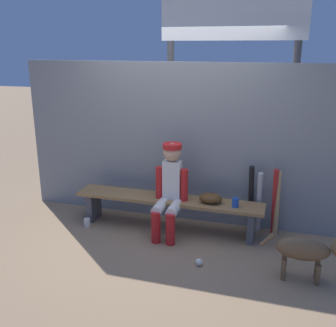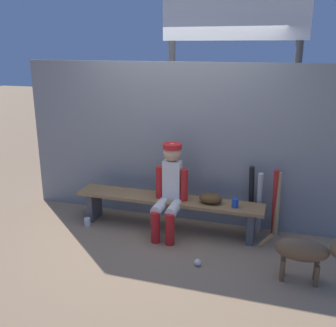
{
  "view_description": "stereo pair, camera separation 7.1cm",
  "coord_description": "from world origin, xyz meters",
  "px_view_note": "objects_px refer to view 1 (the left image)",
  "views": [
    {
      "loc": [
        1.3,
        -4.34,
        2.25
      ],
      "look_at": [
        0.0,
        0.0,
        0.88
      ],
      "focal_mm": 41.55,
      "sensor_mm": 36.0,
      "label": 1
    },
    {
      "loc": [
        1.37,
        -4.32,
        2.25
      ],
      "look_at": [
        0.0,
        0.0,
        0.88
      ],
      "focal_mm": 41.55,
      "sensor_mm": 36.0,
      "label": 2
    }
  ],
  "objects_px": {
    "bat_aluminum_black": "(251,198)",
    "bat_aluminum_silver": "(259,202)",
    "dugout_bench": "(168,205)",
    "baseball_glove": "(211,198)",
    "player_seated": "(170,187)",
    "baseball": "(199,262)",
    "scoreboard": "(237,39)",
    "dog": "(309,250)",
    "cup_on_ground": "(87,223)",
    "bat_aluminum_red": "(275,202)",
    "bat_wood_tan": "(277,204)",
    "cup_on_bench": "(235,202)"
  },
  "relations": [
    {
      "from": "player_seated",
      "to": "bat_aluminum_black",
      "type": "xyz_separation_m",
      "value": [
        0.94,
        0.39,
        -0.18
      ]
    },
    {
      "from": "baseball_glove",
      "to": "bat_wood_tan",
      "type": "xyz_separation_m",
      "value": [
        0.77,
        0.21,
        -0.07
      ]
    },
    {
      "from": "baseball_glove",
      "to": "bat_aluminum_silver",
      "type": "xyz_separation_m",
      "value": [
        0.56,
        0.24,
        -0.08
      ]
    },
    {
      "from": "baseball",
      "to": "player_seated",
      "type": "bearing_deg",
      "value": 129.14
    },
    {
      "from": "baseball",
      "to": "scoreboard",
      "type": "height_order",
      "value": "scoreboard"
    },
    {
      "from": "player_seated",
      "to": "baseball_glove",
      "type": "xyz_separation_m",
      "value": [
        0.49,
        0.11,
        -0.13
      ]
    },
    {
      "from": "dugout_bench",
      "to": "cup_on_bench",
      "type": "xyz_separation_m",
      "value": [
        0.84,
        -0.04,
        0.15
      ]
    },
    {
      "from": "player_seated",
      "to": "scoreboard",
      "type": "distance_m",
      "value": 2.2
    },
    {
      "from": "bat_wood_tan",
      "to": "baseball",
      "type": "bearing_deg",
      "value": -128.18
    },
    {
      "from": "dugout_bench",
      "to": "bat_aluminum_silver",
      "type": "xyz_separation_m",
      "value": [
        1.1,
        0.24,
        0.07
      ]
    },
    {
      "from": "cup_on_ground",
      "to": "player_seated",
      "type": "bearing_deg",
      "value": 7.05
    },
    {
      "from": "scoreboard",
      "to": "dog",
      "type": "xyz_separation_m",
      "value": [
        1.03,
        -1.83,
        -2.0
      ]
    },
    {
      "from": "dugout_bench",
      "to": "baseball_glove",
      "type": "bearing_deg",
      "value": 0.0
    },
    {
      "from": "cup_on_ground",
      "to": "dog",
      "type": "xyz_separation_m",
      "value": [
        2.67,
        -0.46,
        0.28
      ]
    },
    {
      "from": "baseball_glove",
      "to": "bat_aluminum_red",
      "type": "xyz_separation_m",
      "value": [
        0.75,
        0.21,
        -0.05
      ]
    },
    {
      "from": "dog",
      "to": "cup_on_bench",
      "type": "bearing_deg",
      "value": 140.96
    },
    {
      "from": "player_seated",
      "to": "cup_on_bench",
      "type": "distance_m",
      "value": 0.8
    },
    {
      "from": "player_seated",
      "to": "bat_aluminum_red",
      "type": "bearing_deg",
      "value": 14.4
    },
    {
      "from": "bat_aluminum_black",
      "to": "bat_aluminum_red",
      "type": "relative_size",
      "value": 1.0
    },
    {
      "from": "bat_aluminum_silver",
      "to": "baseball",
      "type": "distance_m",
      "value": 1.17
    },
    {
      "from": "bat_aluminum_black",
      "to": "bat_aluminum_silver",
      "type": "bearing_deg",
      "value": -21.28
    },
    {
      "from": "player_seated",
      "to": "baseball",
      "type": "xyz_separation_m",
      "value": [
        0.51,
        -0.63,
        -0.57
      ]
    },
    {
      "from": "bat_wood_tan",
      "to": "cup_on_bench",
      "type": "xyz_separation_m",
      "value": [
        -0.47,
        -0.25,
        0.06
      ]
    },
    {
      "from": "player_seated",
      "to": "bat_wood_tan",
      "type": "height_order",
      "value": "player_seated"
    },
    {
      "from": "cup_on_bench",
      "to": "bat_aluminum_black",
      "type": "bearing_deg",
      "value": 64.33
    },
    {
      "from": "bat_aluminum_black",
      "to": "dog",
      "type": "bearing_deg",
      "value": -56.38
    },
    {
      "from": "dugout_bench",
      "to": "cup_on_bench",
      "type": "bearing_deg",
      "value": -2.99
    },
    {
      "from": "cup_on_ground",
      "to": "cup_on_bench",
      "type": "relative_size",
      "value": 1.0
    },
    {
      "from": "bat_aluminum_black",
      "to": "bat_wood_tan",
      "type": "distance_m",
      "value": 0.32
    },
    {
      "from": "bat_aluminum_black",
      "to": "cup_on_bench",
      "type": "bearing_deg",
      "value": -115.67
    },
    {
      "from": "bat_aluminum_silver",
      "to": "bat_aluminum_red",
      "type": "xyz_separation_m",
      "value": [
        0.19,
        -0.03,
        0.03
      ]
    },
    {
      "from": "player_seated",
      "to": "baseball_glove",
      "type": "relative_size",
      "value": 4.04
    },
    {
      "from": "cup_on_bench",
      "to": "baseball_glove",
      "type": "bearing_deg",
      "value": 171.72
    },
    {
      "from": "dugout_bench",
      "to": "bat_wood_tan",
      "type": "xyz_separation_m",
      "value": [
        1.31,
        0.21,
        0.09
      ]
    },
    {
      "from": "baseball_glove",
      "to": "bat_aluminum_black",
      "type": "relative_size",
      "value": 0.32
    },
    {
      "from": "bat_aluminum_red",
      "to": "baseball_glove",
      "type": "bearing_deg",
      "value": -164.38
    },
    {
      "from": "baseball_glove",
      "to": "dog",
      "type": "distance_m",
      "value": 1.32
    },
    {
      "from": "dugout_bench",
      "to": "cup_on_bench",
      "type": "relative_size",
      "value": 21.65
    },
    {
      "from": "dugout_bench",
      "to": "baseball",
      "type": "xyz_separation_m",
      "value": [
        0.57,
        -0.74,
        -0.3
      ]
    },
    {
      "from": "bat_aluminum_black",
      "to": "dog",
      "type": "xyz_separation_m",
      "value": [
        0.65,
        -0.98,
        -0.1
      ]
    },
    {
      "from": "dugout_bench",
      "to": "baseball_glove",
      "type": "xyz_separation_m",
      "value": [
        0.54,
        0.0,
        0.15
      ]
    },
    {
      "from": "baseball",
      "to": "dog",
      "type": "distance_m",
      "value": 1.12
    },
    {
      "from": "baseball_glove",
      "to": "baseball",
      "type": "bearing_deg",
      "value": -87.95
    },
    {
      "from": "bat_aluminum_red",
      "to": "bat_wood_tan",
      "type": "distance_m",
      "value": 0.03
    },
    {
      "from": "player_seated",
      "to": "scoreboard",
      "type": "xyz_separation_m",
      "value": [
        0.56,
        1.24,
        1.72
      ]
    },
    {
      "from": "bat_aluminum_red",
      "to": "dog",
      "type": "xyz_separation_m",
      "value": [
        0.36,
        -0.91,
        -0.1
      ]
    },
    {
      "from": "baseball_glove",
      "to": "bat_wood_tan",
      "type": "distance_m",
      "value": 0.8
    },
    {
      "from": "dugout_bench",
      "to": "player_seated",
      "type": "height_order",
      "value": "player_seated"
    },
    {
      "from": "player_seated",
      "to": "scoreboard",
      "type": "bearing_deg",
      "value": 65.62
    },
    {
      "from": "bat_aluminum_black",
      "to": "scoreboard",
      "type": "relative_size",
      "value": 0.26
    }
  ]
}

